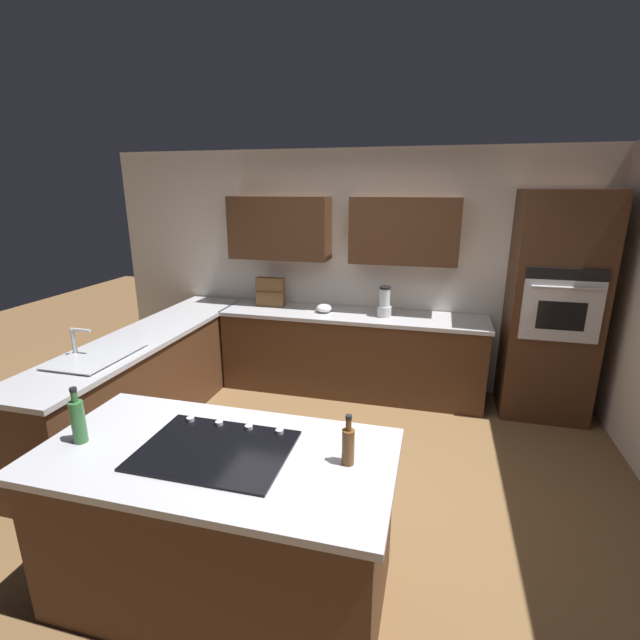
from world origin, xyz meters
TOP-DOWN VIEW (x-y plane):
  - ground_plane at (0.00, 0.00)m, footprint 14.00×14.00m
  - wall_back at (0.07, -2.05)m, footprint 6.00×0.44m
  - lower_cabinets_back at (0.10, -1.72)m, footprint 2.80×0.60m
  - countertop_back at (0.10, -1.72)m, footprint 2.84×0.64m
  - lower_cabinets_side at (1.82, -0.55)m, footprint 0.60×2.90m
  - countertop_side at (1.82, -0.55)m, footprint 0.64×2.94m
  - island_base at (0.29, 1.06)m, footprint 1.76×0.86m
  - island_top at (0.29, 1.06)m, footprint 1.84×0.94m
  - wall_oven at (-1.85, -1.72)m, footprint 0.80×0.66m
  - sink_unit at (1.83, 0.08)m, footprint 0.46×0.70m
  - cooktop at (0.29, 1.05)m, footprint 0.76×0.56m
  - blender at (-0.25, -1.69)m, footprint 0.15×0.15m
  - mixing_bowl at (0.40, -1.69)m, footprint 0.17×0.17m
  - spice_rack at (1.05, -1.80)m, footprint 0.32×0.11m
  - oil_bottle at (1.02, 1.15)m, footprint 0.07×0.07m
  - second_bottle at (-0.39, 0.99)m, footprint 0.06×0.06m

SIDE VIEW (x-z plane):
  - ground_plane at x=0.00m, z-range 0.00..0.00m
  - lower_cabinets_back at x=0.10m, z-range 0.00..0.86m
  - lower_cabinets_side at x=1.82m, z-range 0.00..0.86m
  - island_base at x=0.29m, z-range 0.00..0.86m
  - countertop_back at x=0.10m, z-range 0.86..0.90m
  - countertop_side at x=1.82m, z-range 0.86..0.90m
  - island_top at x=0.29m, z-range 0.86..0.90m
  - cooktop at x=0.29m, z-range 0.89..0.92m
  - sink_unit at x=1.83m, z-range 0.80..1.03m
  - mixing_bowl at x=0.40m, z-range 0.90..0.99m
  - second_bottle at x=-0.39m, z-range 0.87..1.13m
  - oil_bottle at x=1.02m, z-range 0.87..1.18m
  - blender at x=-0.25m, z-range 0.88..1.20m
  - spice_rack at x=1.05m, z-range 0.90..1.23m
  - wall_oven at x=-1.85m, z-range 0.00..2.19m
  - wall_back at x=0.07m, z-range 0.11..2.71m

